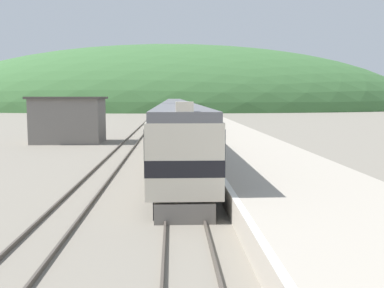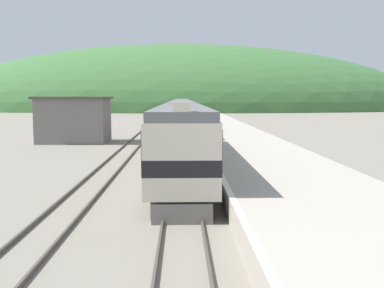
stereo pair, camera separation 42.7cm
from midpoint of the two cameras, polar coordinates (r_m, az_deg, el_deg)
track_main at (r=67.23m, az=-2.31°, el=2.15°), size 1.52×180.00×0.16m
track_siding at (r=67.38m, az=-6.29°, el=2.13°), size 1.52×180.00×0.16m
platform at (r=47.57m, az=4.05°, el=1.02°), size 6.98×140.00×1.00m
distant_hills at (r=162.83m, az=-2.44°, el=4.41°), size 175.49×78.97×45.81m
station_shed at (r=47.19m, az=-15.64°, el=3.02°), size 7.21×5.57×4.64m
express_train_lead_car at (r=26.08m, az=-2.00°, el=0.75°), size 2.93×20.61×4.47m
carriage_second at (r=48.76m, az=-2.25°, el=3.20°), size 2.92×22.61×4.11m
carriage_third at (r=72.23m, az=-2.34°, el=4.13°), size 2.92×22.61×4.11m
carriage_fourth at (r=95.71m, az=-2.38°, el=4.60°), size 2.92×22.61×4.11m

